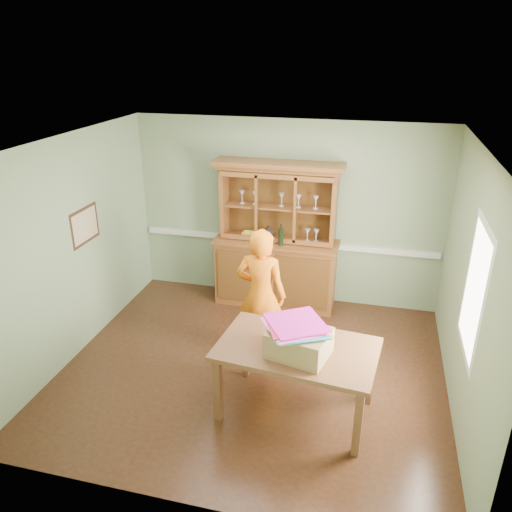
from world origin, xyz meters
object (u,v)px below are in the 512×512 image
(dining_table, at_px, (297,355))
(cardboard_box, at_px, (299,343))
(person, at_px, (261,295))
(china_hutch, at_px, (276,256))

(dining_table, relative_size, cardboard_box, 2.97)
(cardboard_box, bearing_deg, dining_table, 105.91)
(dining_table, bearing_deg, person, 129.09)
(cardboard_box, bearing_deg, person, 121.32)
(china_hutch, relative_size, dining_table, 1.26)
(dining_table, height_order, person, person)
(cardboard_box, xyz_separation_m, person, (-0.63, 1.04, -0.09))
(china_hutch, height_order, dining_table, china_hutch)
(dining_table, xyz_separation_m, cardboard_box, (0.03, -0.12, 0.23))
(china_hutch, bearing_deg, person, -85.54)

